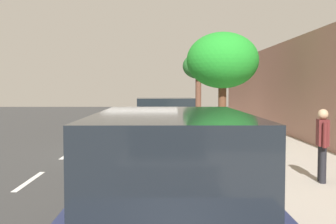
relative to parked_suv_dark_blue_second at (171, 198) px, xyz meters
The scene contains 16 objects.
ground 9.90m from the parked_suv_dark_blue_second, 95.16° to the left, with size 70.95×70.95×0.00m, color #383838.
sidewalk 10.40m from the parked_suv_dark_blue_second, 71.20° to the left, with size 4.24×44.35×0.13m, color #B1A99C.
curb_edge 9.92m from the parked_suv_dark_blue_second, 83.38° to the left, with size 0.16×44.35×0.13m, color gray.
lane_stripe_centre 10.34m from the parked_suv_dark_blue_second, 109.05° to the left, with size 0.14×44.20×0.01m.
lane_stripe_bike_edge 9.86m from the parked_suv_dark_blue_second, 91.95° to the left, with size 0.12×44.35×0.01m, color white.
building_facade 11.40m from the parked_suv_dark_blue_second, 59.79° to the left, with size 0.50×44.35×4.40m, color #9E6F61.
parked_suv_dark_blue_second is the anchor object (origin of this frame).
parked_pickup_green_mid 7.66m from the parked_suv_dark_blue_second, 90.14° to the left, with size 2.26×5.40×1.95m.
parked_sedan_tan_far 16.53m from the parked_suv_dark_blue_second, 89.79° to the left, with size 1.95×4.46×1.52m.
parked_sedan_grey_farthest 24.41m from the parked_suv_dark_blue_second, 89.86° to the left, with size 1.87×4.42×1.52m.
bicycle_at_curb 12.20m from the parked_suv_dark_blue_second, 86.84° to the left, with size 1.54×0.85×0.74m.
cyclist_with_backpack 11.76m from the parked_suv_dark_blue_second, 85.64° to the left, with size 0.52×0.56×1.71m.
street_tree_near_cyclist 13.25m from the parked_suv_dark_blue_second, 79.78° to the left, with size 2.96×2.96×4.42m.
street_tree_mid_block 25.52m from the parked_suv_dark_blue_second, 84.77° to the left, with size 2.22×2.22×4.54m.
pedestrian_on_phone 5.92m from the parked_suv_dark_blue_second, 53.91° to the left, with size 0.29×0.61×1.66m.
fire_hydrant 11.29m from the parked_suv_dark_blue_second, 82.01° to the left, with size 0.22×0.22×0.84m.
Camera 1 is at (0.81, -14.53, 2.27)m, focal length 45.53 mm.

